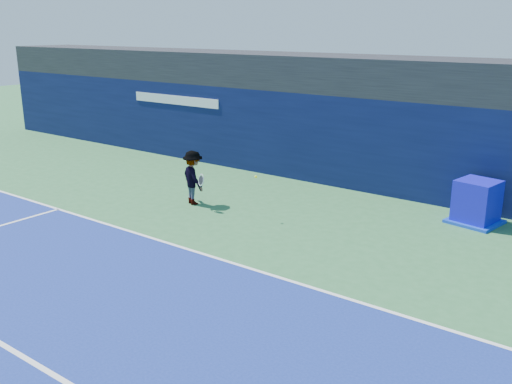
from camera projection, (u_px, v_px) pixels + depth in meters
ground at (78, 292)px, 11.51m from camera, size 80.00×80.00×0.00m
baseline at (182, 247)px, 13.81m from camera, size 24.00×0.10×0.01m
stadium_band at (353, 74)px, 19.33m from camera, size 36.00×3.00×1.20m
back_wall_assembly at (336, 139)px, 19.16m from camera, size 36.00×1.03×3.00m
equipment_cart at (477, 204)px, 15.42m from camera, size 1.44×1.44×1.19m
tennis_player at (193, 178)px, 17.01m from camera, size 1.34×0.98×1.63m
tennis_ball at (256, 177)px, 15.49m from camera, size 0.07×0.07×0.07m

